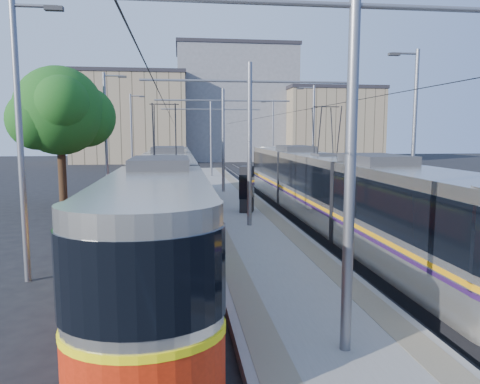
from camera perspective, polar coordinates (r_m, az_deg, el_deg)
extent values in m
plane|color=black|center=(13.13, 6.51, -12.10)|extent=(160.00, 160.00, 0.00)
cube|color=gray|center=(29.47, -1.47, -0.93)|extent=(4.00, 50.00, 0.30)
cube|color=gray|center=(29.34, -4.29, -0.68)|extent=(0.70, 50.00, 0.01)
cube|color=gray|center=(29.63, 1.32, -0.59)|extent=(0.70, 50.00, 0.01)
cube|color=gray|center=(29.36, -9.88, -1.34)|extent=(0.07, 70.00, 0.03)
cube|color=gray|center=(29.33, -7.08, -1.29)|extent=(0.07, 70.00, 0.03)
cube|color=gray|center=(29.93, 4.03, -1.09)|extent=(0.07, 70.00, 0.03)
cube|color=gray|center=(30.24, 6.69, -1.03)|extent=(0.07, 70.00, 0.03)
cube|color=silver|center=(10.01, -10.46, -18.51)|extent=(1.20, 5.00, 0.01)
cube|color=black|center=(20.16, -8.93, -4.69)|extent=(2.30, 27.49, 0.40)
cube|color=beige|center=(19.89, -9.02, -0.04)|extent=(2.40, 25.89, 2.90)
cube|color=black|center=(19.83, -9.05, 1.40)|extent=(2.43, 25.89, 1.30)
cube|color=#FFEB0D|center=(19.94, -9.00, -1.18)|extent=(2.43, 25.89, 0.12)
cube|color=red|center=(20.02, -8.97, -2.59)|extent=(2.42, 25.89, 1.10)
cube|color=#2D2D30|center=(19.75, -9.11, 4.57)|extent=(1.68, 3.00, 0.30)
cube|color=black|center=(22.10, 10.18, -3.67)|extent=(2.30, 27.26, 0.40)
cube|color=#BBB6AB|center=(21.85, 10.28, 0.59)|extent=(2.40, 25.66, 2.90)
cube|color=black|center=(21.80, 10.31, 1.89)|extent=(2.43, 25.66, 1.30)
cube|color=orange|center=(21.90, 10.26, -0.45)|extent=(2.43, 25.66, 0.12)
cube|color=#2A1241|center=(21.92, 10.25, -0.84)|extent=(2.43, 25.66, 0.10)
cube|color=#2D2D30|center=(21.73, 10.37, 4.78)|extent=(1.68, 3.00, 0.30)
cylinder|color=slate|center=(8.59, 13.32, 3.46)|extent=(0.20, 0.20, 7.00)
cylinder|color=slate|center=(8.84, 13.87, 21.20)|extent=(9.20, 0.10, 0.10)
cylinder|color=slate|center=(20.25, 1.18, 5.72)|extent=(0.20, 0.20, 7.00)
cylinder|color=slate|center=(20.36, 1.20, 13.33)|extent=(9.20, 0.10, 0.10)
cylinder|color=slate|center=(32.16, -2.05, 6.27)|extent=(0.20, 0.20, 7.00)
cylinder|color=slate|center=(32.23, -2.08, 11.08)|extent=(9.20, 0.10, 0.10)
cylinder|color=slate|center=(44.12, -3.54, 6.52)|extent=(0.20, 0.20, 7.00)
cylinder|color=slate|center=(44.17, -3.57, 10.03)|extent=(9.20, 0.10, 0.10)
cylinder|color=black|center=(29.04, -8.69, 9.55)|extent=(0.02, 70.00, 0.02)
cylinder|color=black|center=(29.79, 5.50, 9.54)|extent=(0.02, 70.00, 0.02)
cylinder|color=slate|center=(14.71, -25.22, 5.24)|extent=(0.18, 0.18, 8.00)
cube|color=#2D2D30|center=(14.81, -21.73, 20.07)|extent=(0.50, 0.22, 0.12)
cylinder|color=slate|center=(30.34, -16.02, 6.32)|extent=(0.18, 0.18, 8.00)
cube|color=#2D2D30|center=(30.39, -14.16, 13.47)|extent=(0.50, 0.22, 0.12)
cylinder|color=slate|center=(46.23, -13.09, 6.63)|extent=(0.18, 0.18, 8.00)
cube|color=#2D2D30|center=(46.26, -11.85, 11.32)|extent=(0.50, 0.22, 0.12)
cylinder|color=slate|center=(22.62, 20.42, 5.93)|extent=(0.18, 0.18, 8.00)
cube|color=#2D2D30|center=(22.39, 18.27, 15.65)|extent=(0.50, 0.22, 0.12)
cylinder|color=slate|center=(37.53, 8.90, 6.63)|extent=(0.18, 0.18, 8.00)
cube|color=#2D2D30|center=(37.39, 7.36, 12.42)|extent=(0.50, 0.22, 0.12)
cylinder|color=slate|center=(53.07, 4.01, 6.85)|extent=(0.18, 0.18, 8.00)
cube|color=#2D2D30|center=(52.97, 2.86, 10.92)|extent=(0.50, 0.22, 0.12)
cube|color=black|center=(23.92, 0.84, 0.37)|extent=(0.88, 1.15, 2.35)
cube|color=black|center=(23.90, 0.84, 0.73)|extent=(0.93, 1.20, 1.23)
cylinder|color=#382314|center=(29.12, -20.82, 1.54)|extent=(0.46, 0.46, 3.37)
sphere|color=#184914|center=(29.03, -21.17, 9.22)|extent=(5.06, 5.06, 5.06)
sphere|color=#184914|center=(29.58, -18.35, 8.68)|extent=(3.58, 3.58, 3.58)
cube|color=gray|center=(72.38, -13.14, 8.60)|extent=(16.00, 12.00, 12.58)
cube|color=#262328|center=(72.85, -13.29, 13.75)|extent=(16.32, 12.24, 0.50)
cube|color=gray|center=(76.67, -0.70, 10.44)|extent=(18.00, 14.00, 17.24)
cube|color=#262328|center=(77.67, -0.71, 16.99)|extent=(18.36, 14.28, 0.50)
cube|color=gray|center=(73.71, 10.85, 7.87)|extent=(14.00, 10.00, 10.65)
cube|color=#262328|center=(74.00, 10.95, 12.19)|extent=(14.28, 10.20, 0.50)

